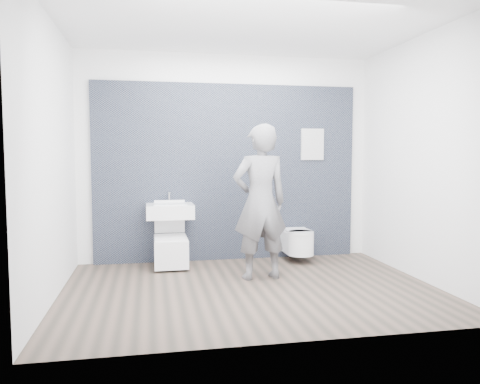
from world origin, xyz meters
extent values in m
plane|color=brown|center=(0.00, 0.00, 0.00)|extent=(4.00, 4.00, 0.00)
plane|color=silver|center=(0.00, 1.50, 1.40)|extent=(4.00, 0.00, 4.00)
plane|color=silver|center=(0.00, -1.50, 1.40)|extent=(4.00, 0.00, 4.00)
plane|color=silver|center=(-2.00, 0.00, 1.40)|extent=(0.00, 3.00, 3.00)
plane|color=silver|center=(2.00, 0.00, 1.40)|extent=(0.00, 3.00, 3.00)
plane|color=white|center=(0.00, 0.00, 2.80)|extent=(4.00, 4.00, 0.00)
cube|color=black|center=(0.00, 1.47, 0.00)|extent=(3.60, 0.06, 2.40)
cube|color=white|center=(-0.80, 1.21, 0.72)|extent=(0.60, 0.45, 0.18)
cube|color=silver|center=(-0.80, 1.19, 0.80)|extent=(0.42, 0.30, 0.03)
cylinder|color=silver|center=(-0.80, 1.38, 0.88)|extent=(0.02, 0.02, 0.15)
cylinder|color=silver|center=(-0.80, 1.33, 0.95)|extent=(0.02, 0.10, 0.02)
cylinder|color=silver|center=(-0.80, 1.42, 0.57)|extent=(0.04, 0.04, 0.12)
cube|color=white|center=(-0.80, 1.14, 0.21)|extent=(0.42, 0.61, 0.35)
cylinder|color=silver|center=(-0.80, 1.09, 0.37)|extent=(0.30, 0.30, 0.03)
cube|color=white|center=(-0.80, 1.09, 0.39)|extent=(0.40, 0.49, 0.02)
cube|color=white|center=(-0.80, 1.37, 0.63)|extent=(0.40, 0.07, 0.44)
cube|color=silver|center=(-0.80, 1.41, 0.07)|extent=(0.11, 0.06, 0.08)
cube|color=white|center=(0.91, 1.24, 0.25)|extent=(0.35, 0.40, 0.29)
cylinder|color=white|center=(0.91, 1.04, 0.25)|extent=(0.35, 0.35, 0.29)
cube|color=white|center=(0.91, 1.21, 0.41)|extent=(0.33, 0.38, 0.03)
cylinder|color=white|center=(0.91, 1.02, 0.41)|extent=(0.33, 0.33, 0.03)
cube|color=silver|center=(0.91, 1.41, 0.15)|extent=(0.10, 0.06, 0.08)
cube|color=white|center=(1.19, 1.43, 0.00)|extent=(0.33, 0.03, 0.44)
imported|color=slate|center=(0.20, 0.39, 0.90)|extent=(0.70, 0.50, 1.79)
camera|label=1|loc=(-1.05, -4.85, 1.44)|focal=35.00mm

